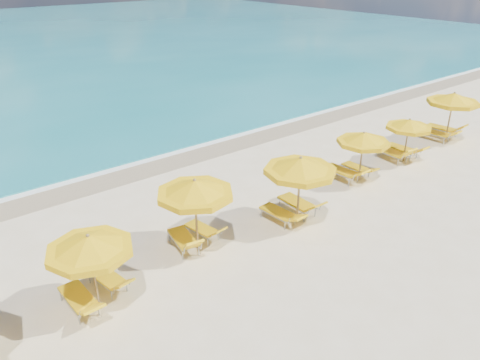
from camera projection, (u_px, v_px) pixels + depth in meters
ground_plane at (266, 225)px, 16.61m from camera, size 120.00×120.00×0.00m
wet_sand_band at (161, 161)px, 21.82m from camera, size 120.00×2.60×0.01m
foam_line at (152, 156)px, 22.38m from camera, size 120.00×1.20×0.03m
whitecap_far at (143, 74)px, 38.02m from camera, size 18.00×0.30×0.05m
umbrella_2 at (89, 245)px, 11.88m from camera, size 2.29×2.29×2.30m
umbrella_3 at (195, 189)px, 14.40m from camera, size 2.85×2.85×2.49m
umbrella_4 at (300, 166)px, 15.84m from camera, size 2.88×2.88×2.55m
umbrella_5 at (364, 139)px, 19.10m from camera, size 2.57×2.57×2.20m
umbrella_6 at (409, 125)px, 21.05m from camera, size 2.17×2.17×2.08m
umbrella_7 at (453, 99)px, 23.35m from camera, size 3.35×3.35×2.57m
lounger_2_left at (80, 302)px, 12.53m from camera, size 0.67×1.89×0.75m
lounger_2_right at (109, 282)px, 13.35m from camera, size 0.82×1.76×0.72m
lounger_3_left at (184, 243)px, 15.13m from camera, size 0.93×1.87×0.87m
lounger_3_right at (203, 233)px, 15.75m from camera, size 0.77×1.67×0.73m
lounger_4_left at (279, 216)px, 16.72m from camera, size 0.70×1.88×0.67m
lounger_4_right at (298, 207)px, 17.29m from camera, size 0.71×1.98×0.88m
lounger_5_left at (342, 175)px, 19.87m from camera, size 0.73×2.03×0.82m
lounger_5_right at (357, 170)px, 20.38m from camera, size 0.57×1.68×0.60m
lounger_6_left at (392, 156)px, 21.76m from camera, size 0.86×1.95×0.94m
lounger_6_right at (402, 152)px, 22.20m from camera, size 0.73×1.99×0.81m
lounger_7_left at (435, 136)px, 24.21m from camera, size 0.82×2.03×0.79m
lounger_7_right at (442, 131)px, 24.85m from camera, size 0.89×2.05×0.87m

